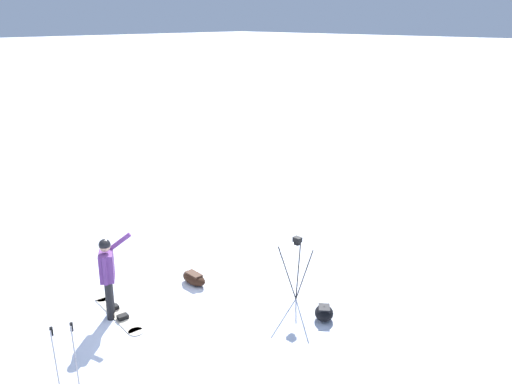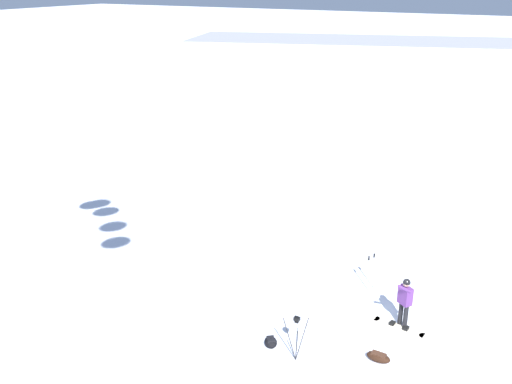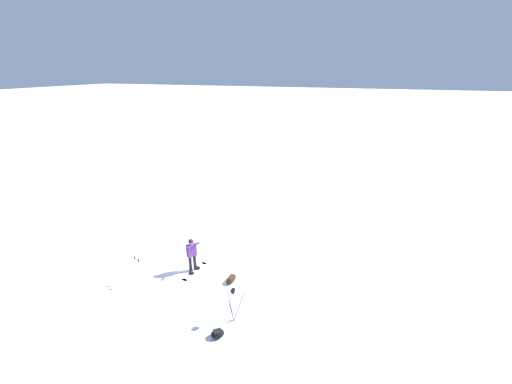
{
  "view_description": "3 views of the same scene",
  "coord_description": "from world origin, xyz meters",
  "views": [
    {
      "loc": [
        5.14,
        7.86,
        5.58
      ],
      "look_at": [
        -1.64,
        1.32,
        2.47
      ],
      "focal_mm": 37.38,
      "sensor_mm": 36.0,
      "label": 1
    },
    {
      "loc": [
        -14.27,
        -3.44,
        10.0
      ],
      "look_at": [
        -3.44,
        2.4,
        5.21
      ],
      "focal_mm": 39.24,
      "sensor_mm": 36.0,
      "label": 2
    },
    {
      "loc": [
        -6.38,
        9.89,
        8.64
      ],
      "look_at": [
        -3.68,
        2.54,
        5.57
      ],
      "focal_mm": 22.13,
      "sensor_mm": 36.0,
      "label": 3
    }
  ],
  "objects": [
    {
      "name": "camera_tripod",
      "position": [
        -2.49,
        1.66,
        0.99
      ],
      "size": [
        0.73,
        0.63,
        1.4
      ],
      "color": "#262628",
      "rests_on": "ground_plane"
    },
    {
      "name": "gear_bag_small",
      "position": [
        -2.27,
        2.54,
        0.15
      ],
      "size": [
        0.58,
        0.57,
        0.27
      ],
      "color": "black",
      "rests_on": "ground_plane"
    },
    {
      "name": "snowboarder",
      "position": [
        0.52,
        -0.53,
        0.99
      ],
      "size": [
        0.75,
        0.48,
        1.65
      ],
      "color": "black",
      "rests_on": "ground_plane"
    },
    {
      "name": "snowboard",
      "position": [
        0.41,
        -0.47,
        0.02
      ],
      "size": [
        0.49,
        1.82,
        0.1
      ],
      "color": "beige",
      "rests_on": "ground_plane"
    },
    {
      "name": "distant_ridge",
      "position": [
        49.93,
        14.94,
        1.54
      ],
      "size": [
        23.76,
        45.1,
        3.09
      ],
      "color": "#989ABD",
      "rests_on": "ground_plane"
    },
    {
      "name": "ski_poles",
      "position": [
        2.22,
        1.04,
        0.82
      ],
      "size": [
        0.39,
        0.28,
        1.25
      ],
      "color": "gray",
      "rests_on": "ground_plane"
    },
    {
      "name": "gear_bag_large",
      "position": [
        -1.45,
        -0.38,
        0.14
      ],
      "size": [
        0.35,
        0.68,
        0.26
      ],
      "color": "black",
      "rests_on": "ground_plane"
    },
    {
      "name": "ground_plane",
      "position": [
        0.0,
        0.0,
        0.0
      ],
      "size": [
        300.0,
        300.0,
        0.0
      ],
      "primitive_type": "plane",
      "color": "white"
    }
  ]
}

